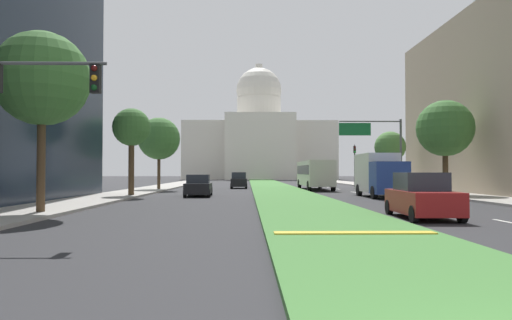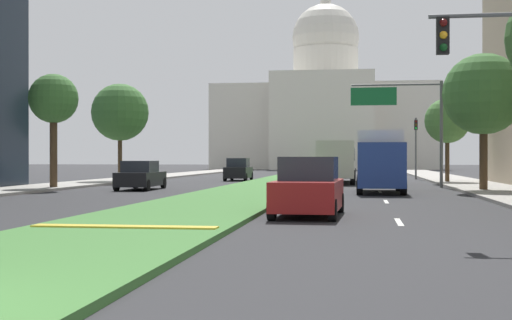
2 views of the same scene
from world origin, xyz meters
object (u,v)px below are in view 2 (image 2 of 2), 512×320
traffic_light_far_right (416,140)px  sedan_lead_stopped (308,189)px  capitol_building (325,114)px  overhead_guide_sign (407,112)px  street_tree_left_mid (54,100)px  sedan_distant (238,170)px  box_truck_delivery (380,160)px  street_tree_left_far (120,112)px  sedan_midblock (141,176)px  street_tree_right_far (447,121)px  city_bus (337,158)px  street_tree_right_mid (484,94)px

traffic_light_far_right → sedan_lead_stopped: bearing=-99.1°
capitol_building → overhead_guide_sign: capitol_building is taller
overhead_guide_sign → street_tree_left_mid: 20.98m
sedan_distant → box_truck_delivery: (10.58, -18.61, 0.84)m
capitol_building → sedan_distant: bearing=-93.5°
capitol_building → box_truck_delivery: bearing=-85.4°
street_tree_left_far → sedan_lead_stopped: bearing=-60.9°
sedan_midblock → box_truck_delivery: box_truck_delivery is taller
sedan_lead_stopped → sedan_midblock: (-10.71, 17.10, -0.08)m
overhead_guide_sign → sedan_lead_stopped: overhead_guide_sign is taller
traffic_light_far_right → street_tree_left_far: bearing=-153.2°
box_truck_delivery → sedan_lead_stopped: bearing=-99.7°
street_tree_right_far → sedan_distant: size_ratio=1.42×
street_tree_left_mid → sedan_midblock: bearing=6.9°
sedan_distant → traffic_light_far_right: bearing=21.2°
overhead_guide_sign → sedan_distant: overhead_guide_sign is taller
street_tree_left_far → street_tree_left_mid: bearing=-89.3°
box_truck_delivery → street_tree_left_mid: bearing=176.7°
sedan_lead_stopped → city_bus: size_ratio=0.40×
capitol_building → street_tree_right_mid: bearing=-81.6°
sedan_midblock → city_bus: bearing=50.8°
city_bus → street_tree_right_far: bearing=-4.9°
street_tree_left_mid → street_tree_left_far: (-0.15, 11.91, 0.06)m
street_tree_right_far → box_truck_delivery: size_ratio=0.94×
overhead_guide_sign → sedan_lead_stopped: size_ratio=1.47×
capitol_building → street_tree_left_far: 71.50m
street_tree_right_mid → box_truck_delivery: size_ratio=1.14×
overhead_guide_sign → sedan_distant: (-12.38, 11.53, -3.82)m
overhead_guide_sign → street_tree_left_far: street_tree_left_far is taller
capitol_building → sedan_distant: 65.42m
traffic_light_far_right → overhead_guide_sign: 17.23m
street_tree_left_far → box_truck_delivery: bearing=-35.1°
sedan_midblock → box_truck_delivery: (13.35, -1.67, 0.90)m
sedan_distant → street_tree_right_mid: bearing=-47.2°
street_tree_left_mid → street_tree_left_far: size_ratio=0.91×
sedan_lead_stopped → street_tree_right_mid: bearing=64.4°
street_tree_left_far → box_truck_delivery: size_ratio=1.13×
capitol_building → traffic_light_far_right: capitol_building is taller
sedan_midblock → street_tree_left_far: bearing=114.2°
capitol_building → street_tree_right_far: size_ratio=6.01×
traffic_light_far_right → city_bus: size_ratio=0.47×
street_tree_left_mid → sedan_lead_stopped: street_tree_left_mid is taller
street_tree_right_mid → sedan_midblock: street_tree_right_mid is taller
sedan_distant → city_bus: bearing=-25.6°
sedan_lead_stopped → street_tree_left_mid: bearing=133.5°
capitol_building → sedan_lead_stopped: bearing=-87.7°
capitol_building → sedan_lead_stopped: size_ratio=8.19×
street_tree_left_mid → street_tree_right_far: (23.36, 13.07, -0.69)m
street_tree_left_mid → street_tree_left_far: street_tree_left_far is taller
street_tree_left_mid → city_bus: 21.09m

